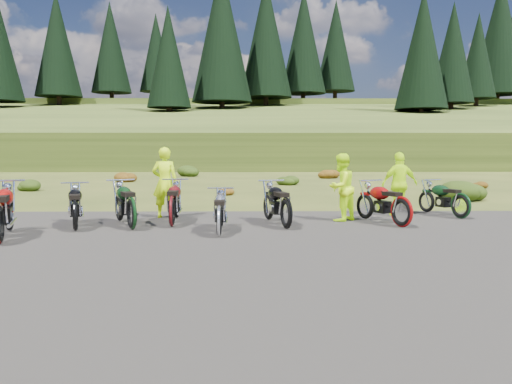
{
  "coord_description": "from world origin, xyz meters",
  "views": [
    {
      "loc": [
        0.61,
        -10.58,
        1.92
      ],
      "look_at": [
        0.77,
        1.34,
        0.84
      ],
      "focal_mm": 35.0,
      "sensor_mm": 36.0,
      "label": 1
    }
  ],
  "objects_px": {
    "motorcycle_0": "(76,232)",
    "motorcycle_3": "(219,238)",
    "motorcycle_7": "(460,220)",
    "person_middle": "(165,184)"
  },
  "relations": [
    {
      "from": "motorcycle_3",
      "to": "motorcycle_7",
      "type": "bearing_deg",
      "value": -68.65
    },
    {
      "from": "motorcycle_0",
      "to": "motorcycle_3",
      "type": "bearing_deg",
      "value": -121.39
    },
    {
      "from": "motorcycle_3",
      "to": "person_middle",
      "type": "height_order",
      "value": "person_middle"
    },
    {
      "from": "motorcycle_0",
      "to": "motorcycle_3",
      "type": "height_order",
      "value": "motorcycle_0"
    },
    {
      "from": "motorcycle_3",
      "to": "motorcycle_7",
      "type": "height_order",
      "value": "motorcycle_7"
    },
    {
      "from": "motorcycle_0",
      "to": "motorcycle_3",
      "type": "xyz_separation_m",
      "value": [
        3.29,
        -0.76,
        0.0
      ]
    },
    {
      "from": "motorcycle_7",
      "to": "motorcycle_3",
      "type": "bearing_deg",
      "value": 89.69
    },
    {
      "from": "person_middle",
      "to": "motorcycle_7",
      "type": "bearing_deg",
      "value": -177.5
    },
    {
      "from": "motorcycle_0",
      "to": "motorcycle_3",
      "type": "distance_m",
      "value": 3.37
    },
    {
      "from": "motorcycle_3",
      "to": "person_middle",
      "type": "distance_m",
      "value": 3.42
    }
  ]
}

